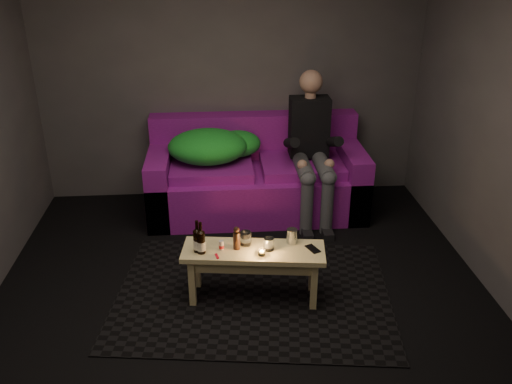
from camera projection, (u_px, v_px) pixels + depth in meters
floor at (245, 314)px, 4.14m from camera, size 4.50×4.50×0.00m
room at (239, 87)px, 3.87m from camera, size 4.50×4.50×4.50m
rug at (253, 293)px, 4.38m from camera, size 2.37×1.85×0.01m
sofa at (256, 178)px, 5.66m from camera, size 2.19×0.98×0.94m
green_blanket at (213, 146)px, 5.47m from camera, size 0.96×0.66×0.33m
person at (312, 145)px, 5.36m from camera, size 0.39×0.91×1.46m
coffee_table at (254, 258)px, 4.18m from camera, size 1.13×0.48×0.45m
beer_bottle_a at (198, 240)px, 4.08m from camera, size 0.07×0.07×0.26m
beer_bottle_b at (201, 242)px, 4.06m from camera, size 0.07×0.07×0.26m
salt_shaker at (221, 245)px, 4.13m from camera, size 0.05×0.05×0.08m
pepper_mill at (237, 241)px, 4.13m from camera, size 0.07×0.07×0.14m
tumbler_back at (246, 238)px, 4.20m from camera, size 0.11×0.11×0.11m
tealight at (262, 252)px, 4.07m from camera, size 0.06×0.06×0.04m
tumbler_front at (269, 244)px, 4.13m from camera, size 0.08×0.08×0.10m
steel_cup at (292, 236)px, 4.22m from camera, size 0.09×0.09×0.12m
smartphone at (313, 249)px, 4.15m from camera, size 0.11×0.15×0.01m
red_lighter at (217, 256)px, 4.05m from camera, size 0.03×0.07×0.01m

